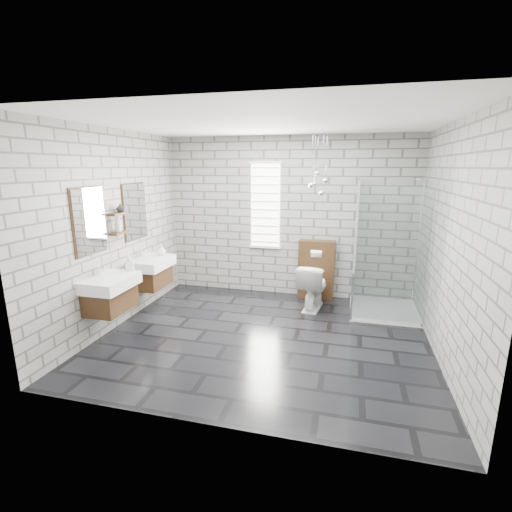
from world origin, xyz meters
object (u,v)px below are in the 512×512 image
at_px(vanity_left, 108,284).
at_px(cistern_panel, 316,270).
at_px(toilet, 313,286).
at_px(shower_enclosure, 379,283).
at_px(vanity_right, 149,264).

bearing_deg(vanity_left, cistern_panel, 42.87).
bearing_deg(toilet, cistern_panel, -82.53).
bearing_deg(toilet, shower_enclosure, -174.17).
height_order(vanity_left, vanity_right, same).
height_order(vanity_left, cistern_panel, vanity_left).
distance_m(vanity_right, cistern_panel, 2.73).
bearing_deg(toilet, vanity_right, 24.54).
relative_size(vanity_right, cistern_panel, 1.57).
xyz_separation_m(vanity_left, toilet, (2.42, 1.76, -0.39)).
distance_m(vanity_left, vanity_right, 1.01).
xyz_separation_m(vanity_right, toilet, (2.42, 0.74, -0.39)).
height_order(cistern_panel, toilet, cistern_panel).
bearing_deg(shower_enclosure, cistern_panel, 152.38).
height_order(shower_enclosure, toilet, shower_enclosure).
relative_size(shower_enclosure, toilet, 2.81).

